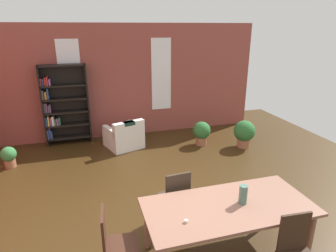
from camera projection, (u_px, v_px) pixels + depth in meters
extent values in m
plane|color=#3A2610|center=(156.00, 226.00, 4.46)|extent=(10.71, 10.71, 0.00)
cube|color=#94443C|center=(118.00, 82.00, 7.76)|extent=(7.81, 0.12, 3.01)
cube|color=white|center=(71.00, 79.00, 7.33)|extent=(0.55, 0.02, 1.96)
cube|color=white|center=(161.00, 75.00, 7.96)|extent=(0.55, 0.02, 1.96)
cube|color=#895D4B|center=(229.00, 207.00, 3.70)|extent=(2.18, 1.01, 0.04)
cylinder|color=#895D4B|center=(311.00, 236.00, 3.72)|extent=(0.07, 0.07, 0.71)
cylinder|color=#895D4B|center=(147.00, 225.00, 3.92)|extent=(0.07, 0.07, 0.71)
cylinder|color=#895D4B|center=(273.00, 202.00, 4.45)|extent=(0.07, 0.07, 0.71)
cylinder|color=#4C7266|center=(243.00, 194.00, 3.70)|extent=(0.11, 0.11, 0.25)
cylinder|color=silver|center=(186.00, 221.00, 3.36)|extent=(0.04, 0.04, 0.04)
cube|color=#332216|center=(294.00, 232.00, 3.28)|extent=(0.38, 0.06, 0.50)
cube|color=#402217|center=(121.00, 246.00, 3.42)|extent=(0.44, 0.44, 0.04)
cube|color=#402217|center=(104.00, 231.00, 3.30)|extent=(0.06, 0.38, 0.50)
cylinder|color=#402217|center=(136.00, 249.00, 3.69)|extent=(0.04, 0.04, 0.43)
cube|color=#362C21|center=(173.00, 198.00, 4.39)|extent=(0.43, 0.43, 0.04)
cube|color=#362C21|center=(178.00, 189.00, 4.14)|extent=(0.38, 0.06, 0.50)
cylinder|color=#362C21|center=(179.00, 202.00, 4.68)|extent=(0.04, 0.04, 0.43)
cylinder|color=#362C21|center=(158.00, 207.00, 4.56)|extent=(0.04, 0.04, 0.43)
cylinder|color=#362C21|center=(189.00, 215.00, 4.36)|extent=(0.04, 0.04, 0.43)
cylinder|color=#362C21|center=(166.00, 220.00, 4.24)|extent=(0.04, 0.04, 0.43)
cube|color=black|center=(43.00, 107.00, 7.17)|extent=(0.04, 0.30, 2.04)
cube|color=black|center=(88.00, 104.00, 7.46)|extent=(0.04, 0.30, 2.04)
cube|color=black|center=(66.00, 104.00, 7.45)|extent=(1.13, 0.01, 2.04)
cube|color=black|center=(70.00, 137.00, 7.60)|extent=(1.09, 0.30, 0.04)
cube|color=#284C8C|center=(49.00, 134.00, 7.42)|extent=(0.04, 0.26, 0.24)
cube|color=#8C4C8C|center=(50.00, 133.00, 7.42)|extent=(0.03, 0.17, 0.28)
cube|color=#284C8C|center=(52.00, 134.00, 7.44)|extent=(0.03, 0.22, 0.20)
cube|color=black|center=(68.00, 124.00, 7.49)|extent=(1.09, 0.30, 0.04)
cube|color=#284C8C|center=(47.00, 121.00, 7.31)|extent=(0.03, 0.25, 0.23)
cube|color=gold|center=(49.00, 120.00, 7.32)|extent=(0.04, 0.22, 0.25)
cube|color=#8C4C8C|center=(51.00, 121.00, 7.34)|extent=(0.04, 0.19, 0.21)
cube|color=white|center=(53.00, 120.00, 7.34)|extent=(0.05, 0.24, 0.24)
cube|color=#33724C|center=(55.00, 122.00, 7.37)|extent=(0.04, 0.23, 0.17)
cube|color=#8C4C8C|center=(58.00, 121.00, 7.38)|extent=(0.04, 0.23, 0.17)
cube|color=#33724C|center=(60.00, 121.00, 7.39)|extent=(0.04, 0.17, 0.19)
cube|color=black|center=(67.00, 112.00, 7.37)|extent=(1.09, 0.30, 0.04)
cube|color=#4C4C51|center=(45.00, 108.00, 7.19)|extent=(0.04, 0.17, 0.25)
cube|color=#8C4C8C|center=(47.00, 108.00, 7.20)|extent=(0.03, 0.19, 0.25)
cube|color=#4C4C51|center=(49.00, 109.00, 7.22)|extent=(0.03, 0.18, 0.19)
cube|color=#8C4C8C|center=(50.00, 108.00, 7.23)|extent=(0.03, 0.16, 0.21)
cube|color=black|center=(65.00, 99.00, 7.26)|extent=(1.09, 0.30, 0.04)
cube|color=#4C4C51|center=(43.00, 95.00, 7.08)|extent=(0.04, 0.24, 0.24)
cube|color=orange|center=(46.00, 95.00, 7.11)|extent=(0.05, 0.15, 0.19)
cube|color=#284C8C|center=(48.00, 94.00, 7.11)|extent=(0.04, 0.16, 0.27)
cube|color=black|center=(64.00, 85.00, 7.15)|extent=(1.09, 0.30, 0.04)
cube|color=#B22D28|center=(41.00, 82.00, 6.98)|extent=(0.03, 0.18, 0.17)
cube|color=#284C8C|center=(43.00, 82.00, 6.99)|extent=(0.03, 0.17, 0.17)
cube|color=#B22D28|center=(45.00, 82.00, 7.00)|extent=(0.04, 0.17, 0.19)
cube|color=#B22D28|center=(47.00, 81.00, 7.01)|extent=(0.03, 0.24, 0.22)
cube|color=#8C4C8C|center=(50.00, 82.00, 7.04)|extent=(0.04, 0.24, 0.16)
cube|color=black|center=(61.00, 65.00, 6.99)|extent=(1.09, 0.30, 0.04)
cube|color=white|center=(124.00, 139.00, 7.35)|extent=(1.01, 1.01, 0.40)
cube|color=white|center=(129.00, 129.00, 6.98)|extent=(0.81, 0.41, 0.35)
cube|color=white|center=(135.00, 126.00, 7.44)|extent=(0.34, 0.72, 0.15)
cube|color=white|center=(111.00, 132.00, 7.08)|extent=(0.34, 0.72, 0.15)
cube|color=#19382D|center=(129.00, 123.00, 6.93)|extent=(0.32, 0.25, 0.08)
cylinder|color=#9E6042|center=(201.00, 141.00, 7.49)|extent=(0.28, 0.28, 0.21)
sphere|color=#2D6B33|center=(202.00, 130.00, 7.40)|extent=(0.45, 0.45, 0.45)
cylinder|color=#9E6042|center=(10.00, 163.00, 6.30)|extent=(0.23, 0.23, 0.18)
sphere|color=#387F42|center=(8.00, 154.00, 6.23)|extent=(0.32, 0.32, 0.32)
cylinder|color=#9E6042|center=(243.00, 143.00, 7.35)|extent=(0.32, 0.32, 0.22)
sphere|color=#2D6B33|center=(244.00, 131.00, 7.25)|extent=(0.53, 0.53, 0.53)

